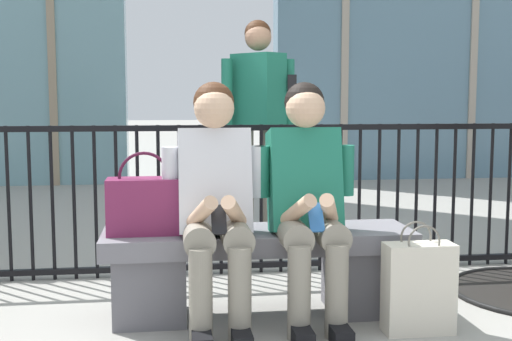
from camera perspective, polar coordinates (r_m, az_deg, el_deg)
ground_plane at (r=3.54m, az=0.22°, el=-12.33°), size 60.00×60.00×0.00m
stone_bench at (r=3.46m, az=0.22°, el=-8.08°), size 1.60×0.44×0.45m
seated_person_with_phone at (r=3.24m, az=-3.50°, el=-2.26°), size 0.52×0.66×1.21m
seated_person_companion at (r=3.30m, az=4.48°, el=-2.10°), size 0.52×0.66×1.21m
handbag_on_bench at (r=3.36m, az=-9.62°, el=-2.92°), size 0.37×0.18×0.42m
shopping_bag at (r=3.32m, az=13.90°, el=-9.76°), size 0.33×0.15×0.54m
bystander_at_railing at (r=4.99m, az=0.18°, el=4.82°), size 0.55×0.43×1.71m
plaza_railing at (r=4.23m, az=-1.30°, el=-2.45°), size 7.07×0.04×0.96m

